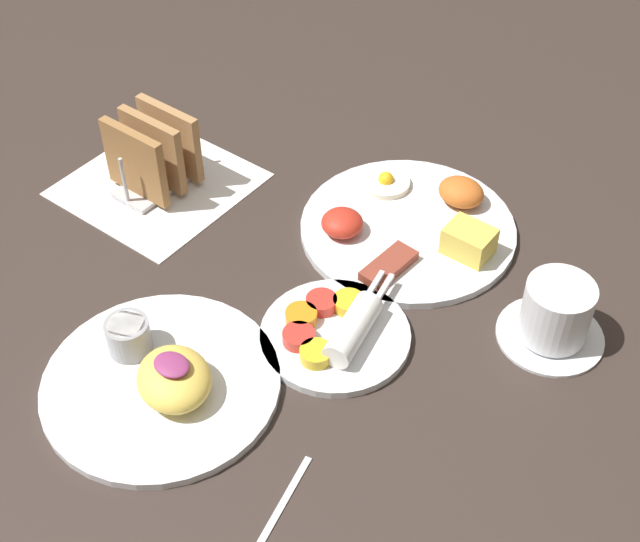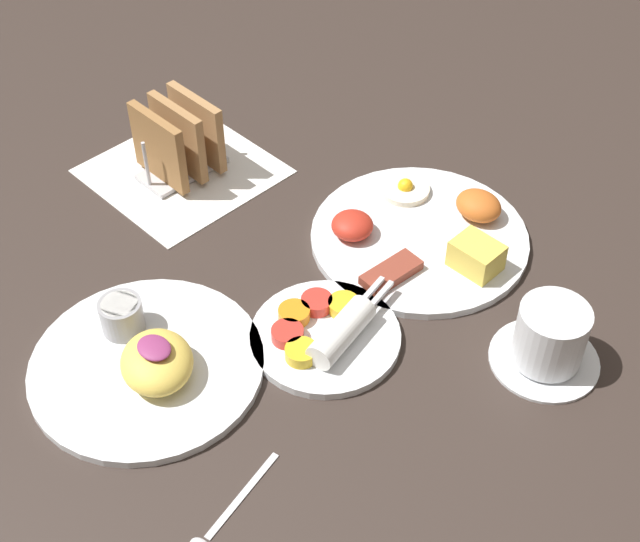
% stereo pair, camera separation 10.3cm
% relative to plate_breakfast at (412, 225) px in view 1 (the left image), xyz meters
% --- Properties ---
extents(ground_plane, '(3.00, 3.00, 0.00)m').
position_rel_plate_breakfast_xyz_m(ground_plane, '(-0.10, -0.22, -0.01)').
color(ground_plane, '#332823').
extents(napkin_flat, '(0.22, 0.22, 0.00)m').
position_rel_plate_breakfast_xyz_m(napkin_flat, '(-0.32, -0.13, -0.01)').
color(napkin_flat, white).
rests_on(napkin_flat, ground_plane).
extents(plate_breakfast, '(0.27, 0.27, 0.05)m').
position_rel_plate_breakfast_xyz_m(plate_breakfast, '(0.00, 0.00, 0.00)').
color(plate_breakfast, white).
rests_on(plate_breakfast, ground_plane).
extents(plate_condiments, '(0.17, 0.18, 0.04)m').
position_rel_plate_breakfast_xyz_m(plate_condiments, '(0.03, -0.20, 0.00)').
color(plate_condiments, white).
rests_on(plate_condiments, ground_plane).
extents(plate_foreground, '(0.25, 0.25, 0.06)m').
position_rel_plate_breakfast_xyz_m(plate_foreground, '(-0.08, -0.37, 0.00)').
color(plate_foreground, white).
rests_on(plate_foreground, ground_plane).
extents(toast_rack, '(0.10, 0.12, 0.10)m').
position_rel_plate_breakfast_xyz_m(toast_rack, '(-0.32, -0.13, 0.04)').
color(toast_rack, '#B7B7BC').
rests_on(toast_rack, ground_plane).
extents(coffee_cup, '(0.12, 0.12, 0.08)m').
position_rel_plate_breakfast_xyz_m(coffee_cup, '(0.22, -0.05, 0.02)').
color(coffee_cup, white).
rests_on(coffee_cup, ground_plane).
extents(teaspoon, '(0.04, 0.13, 0.01)m').
position_rel_plate_breakfast_xyz_m(teaspoon, '(0.12, -0.43, -0.01)').
color(teaspoon, silver).
rests_on(teaspoon, ground_plane).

